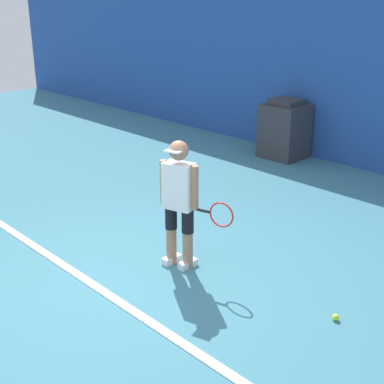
% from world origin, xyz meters
% --- Properties ---
extents(ground_plane, '(24.00, 24.00, 0.00)m').
position_xyz_m(ground_plane, '(0.00, 0.00, 0.00)').
color(ground_plane, teal).
extents(court_baseline, '(21.60, 0.10, 0.01)m').
position_xyz_m(court_baseline, '(0.00, -0.21, 0.01)').
color(court_baseline, white).
rests_on(court_baseline, ground_plane).
extents(tennis_player, '(0.89, 0.38, 1.50)m').
position_xyz_m(tennis_player, '(0.14, 0.79, 0.83)').
color(tennis_player, '#A37556').
rests_on(tennis_player, ground_plane).
extents(tennis_ball, '(0.07, 0.07, 0.07)m').
position_xyz_m(tennis_ball, '(2.01, 1.12, 0.03)').
color(tennis_ball, '#D1E533').
rests_on(tennis_ball, ground_plane).
extents(covered_chair, '(0.78, 0.72, 1.12)m').
position_xyz_m(covered_chair, '(-1.68, 5.15, 0.53)').
color(covered_chair, '#333338').
rests_on(covered_chair, ground_plane).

